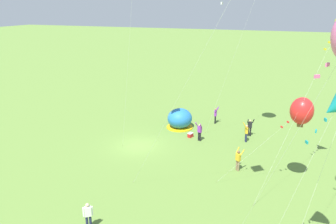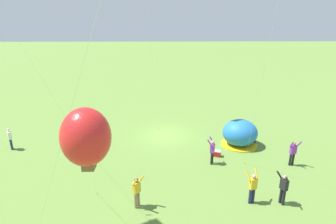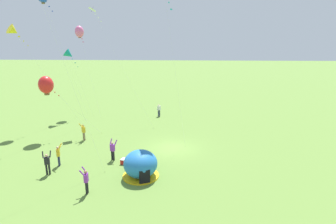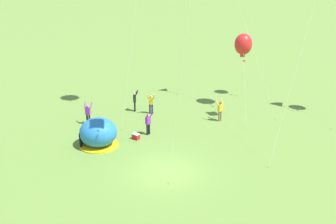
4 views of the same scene
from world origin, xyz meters
TOP-DOWN VIEW (x-y plane):
  - ground_plane at (0.00, 0.00)m, footprint 300.00×300.00m
  - popup_tent at (-5.84, 2.12)m, footprint 2.81×2.81m
  - cooler_box at (-3.69, 3.96)m, footprint 0.62×0.53m
  - person_flying_kite at (-3.10, 5.04)m, footprint 0.63×0.72m
  - person_center_field at (-4.44, 9.27)m, footprint 0.70×0.59m
  - person_strolling at (-8.47, 5.40)m, footprint 0.68×0.51m
  - person_watching_sky at (1.62, 9.46)m, footprint 0.68×0.72m
  - person_arms_raised at (-6.02, 9.40)m, footprint 0.61×0.71m
  - person_far_back at (11.82, 2.43)m, footprint 0.42×0.49m
  - kite_red at (2.64, 13.54)m, footprint 2.12×6.03m

SIDE VIEW (x-z plane):
  - ground_plane at x=0.00m, z-range 0.00..0.00m
  - cooler_box at x=-3.69m, z-range 0.00..0.44m
  - person_far_back at x=11.82m, z-range 0.10..1.82m
  - popup_tent at x=-5.84m, z-range -0.05..2.05m
  - person_flying_kite at x=-3.10m, z-range 0.05..1.94m
  - person_center_field at x=-4.44m, z-range 0.05..1.94m
  - person_strolling at x=-8.47m, z-range 0.05..1.94m
  - person_arms_raised at x=-6.02m, z-range 0.05..1.94m
  - person_watching_sky at x=1.62m, z-range 0.05..1.94m
  - kite_red at x=2.64m, z-range 2.40..9.10m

